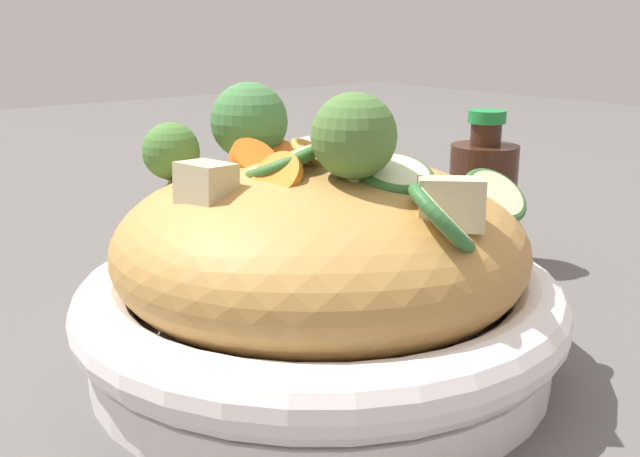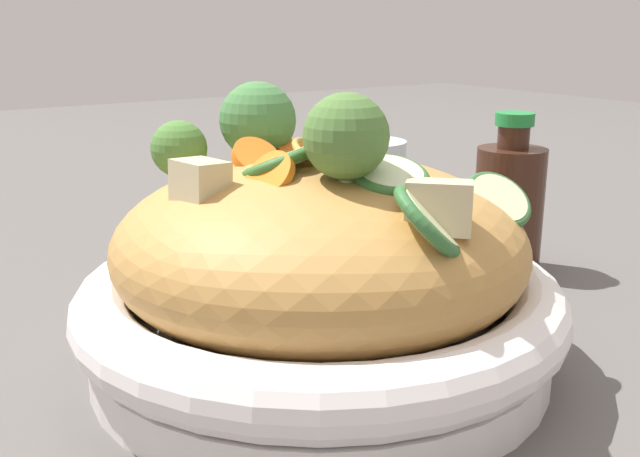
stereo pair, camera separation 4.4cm
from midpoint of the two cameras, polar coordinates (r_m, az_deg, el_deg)
The scene contains 9 objects.
ground_plane at distance 0.47m, azimuth -2.71°, elevation -10.25°, with size 3.00×3.00×0.00m, color #534F4C.
serving_bowl at distance 0.46m, azimuth -2.77°, elevation -6.73°, with size 0.30×0.30×0.06m.
noodle_heap at distance 0.44m, azimuth -2.84°, elevation -1.32°, with size 0.25×0.25×0.12m.
broccoli_florets at distance 0.44m, azimuth -6.81°, elevation 7.24°, with size 0.17×0.10×0.07m.
carrot_coins at distance 0.45m, azimuth -5.74°, elevation 5.16°, with size 0.10×0.13×0.03m.
zucchini_slices at distance 0.40m, azimuth 2.54°, elevation 3.25°, with size 0.16×0.16×0.05m.
chicken_chunks at distance 0.38m, azimuth -1.06°, elevation 2.50°, with size 0.13×0.12×0.03m.
soy_sauce_bottle at distance 0.65m, azimuth 10.52°, elevation 2.13°, with size 0.06×0.06×0.13m.
drinking_glass at distance 0.75m, azimuth -0.54°, elevation 3.37°, with size 0.08×0.08×0.09m.
Camera 1 is at (0.33, -0.27, 0.21)m, focal length 41.39 mm.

